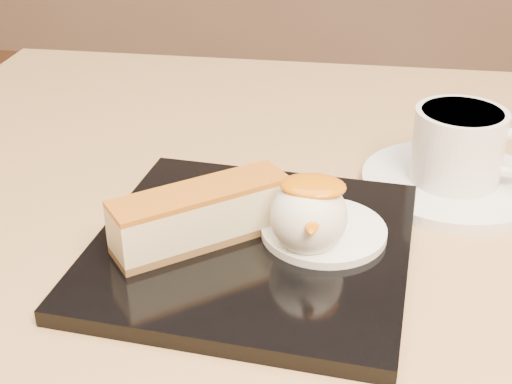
% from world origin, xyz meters
% --- Properties ---
extents(dessert_plate, '(0.24, 0.24, 0.01)m').
position_xyz_m(dessert_plate, '(-0.03, -0.03, 0.73)').
color(dessert_plate, black).
rests_on(dessert_plate, table).
extents(cheesecake, '(0.12, 0.11, 0.04)m').
position_xyz_m(cheesecake, '(-0.06, -0.04, 0.75)').
color(cheesecake, brown).
rests_on(cheesecake, dessert_plate).
extents(cream_smear, '(0.09, 0.09, 0.01)m').
position_xyz_m(cream_smear, '(0.02, -0.02, 0.73)').
color(cream_smear, white).
rests_on(cream_smear, dessert_plate).
extents(ice_cream_scoop, '(0.05, 0.05, 0.05)m').
position_xyz_m(ice_cream_scoop, '(0.01, -0.04, 0.76)').
color(ice_cream_scoop, white).
rests_on(ice_cream_scoop, cream_smear).
extents(mango_sauce, '(0.04, 0.03, 0.01)m').
position_xyz_m(mango_sauce, '(0.01, -0.03, 0.78)').
color(mango_sauce, '#D66906').
rests_on(mango_sauce, ice_cream_scoop).
extents(mint_sprig, '(0.03, 0.02, 0.00)m').
position_xyz_m(mint_sprig, '(-0.01, 0.01, 0.74)').
color(mint_sprig, '#287B2D').
rests_on(mint_sprig, cream_smear).
extents(saucer, '(0.15, 0.15, 0.01)m').
position_xyz_m(saucer, '(0.12, 0.09, 0.72)').
color(saucer, white).
rests_on(saucer, table).
extents(coffee_cup, '(0.10, 0.07, 0.06)m').
position_xyz_m(coffee_cup, '(0.12, 0.09, 0.76)').
color(coffee_cup, white).
rests_on(coffee_cup, saucer).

